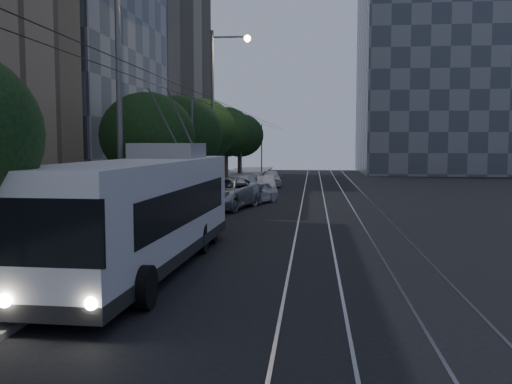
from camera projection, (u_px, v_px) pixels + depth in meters
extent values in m
plane|color=black|center=(284.00, 255.00, 19.48)|extent=(120.00, 120.00, 0.00)
cube|color=slate|center=(192.00, 196.00, 40.04)|extent=(5.00, 90.00, 0.15)
cube|color=gray|center=(303.00, 198.00, 39.27)|extent=(0.08, 90.00, 0.02)
cube|color=gray|center=(324.00, 198.00, 39.13)|extent=(0.08, 90.00, 0.02)
cube|color=gray|center=(347.00, 198.00, 38.97)|extent=(0.08, 90.00, 0.02)
cube|color=gray|center=(368.00, 199.00, 38.83)|extent=(0.08, 90.00, 0.02)
cylinder|color=black|center=(243.00, 117.00, 39.20)|extent=(0.02, 90.00, 0.02)
cylinder|color=black|center=(253.00, 117.00, 39.13)|extent=(0.02, 90.00, 0.02)
cylinder|color=#5E5E60|center=(192.00, 158.00, 29.66)|extent=(0.14, 0.14, 6.00)
cylinder|color=#5E5E60|center=(241.00, 152.00, 49.48)|extent=(0.14, 0.14, 6.00)
cylinder|color=#5E5E60|center=(262.00, 149.00, 69.30)|extent=(0.14, 0.14, 6.00)
cube|color=#3E454E|center=(43.00, 18.00, 42.04)|extent=(14.00, 18.00, 26.00)
cube|color=gray|center=(129.00, 20.00, 61.52)|extent=(14.00, 22.00, 34.00)
cube|color=#3E454E|center=(451.00, 77.00, 71.15)|extent=(22.00, 18.00, 24.00)
cube|color=white|center=(142.00, 210.00, 17.02)|extent=(3.07, 12.45, 2.94)
cube|color=black|center=(143.00, 253.00, 17.14)|extent=(3.11, 12.49, 0.36)
cube|color=black|center=(147.00, 204.00, 17.52)|extent=(3.04, 9.88, 1.08)
cube|color=black|center=(47.00, 233.00, 10.90)|extent=(2.33, 0.16, 1.34)
cube|color=black|center=(187.00, 186.00, 23.10)|extent=(2.13, 0.16, 1.03)
cube|color=#28F032|center=(45.00, 185.00, 10.82)|extent=(1.65, 0.12, 0.33)
cube|color=gray|center=(168.00, 151.00, 19.94)|extent=(2.31, 2.35, 0.51)
sphere|color=white|center=(4.00, 301.00, 11.06)|extent=(0.27, 0.27, 0.27)
sphere|color=white|center=(91.00, 303.00, 10.88)|extent=(0.27, 0.27, 0.27)
cylinder|color=#5E5E60|center=(167.00, 124.00, 20.96)|extent=(0.06, 4.66, 2.26)
cylinder|color=#5E5E60|center=(183.00, 124.00, 20.90)|extent=(0.06, 4.66, 2.26)
cylinder|color=black|center=(41.00, 285.00, 13.34)|extent=(0.31, 1.03, 1.03)
cylinder|color=black|center=(146.00, 287.00, 13.09)|extent=(0.31, 1.03, 1.03)
cylinder|color=black|center=(131.00, 237.00, 19.96)|extent=(0.31, 1.03, 1.03)
cylinder|color=black|center=(202.00, 239.00, 19.71)|extent=(0.31, 1.03, 1.03)
cylinder|color=black|center=(147.00, 229.00, 21.92)|extent=(0.31, 1.03, 1.03)
cylinder|color=black|center=(212.00, 230.00, 21.67)|extent=(0.31, 1.03, 1.03)
imported|color=#B2B5BA|center=(223.00, 193.00, 33.11)|extent=(4.43, 7.04, 1.81)
imported|color=silver|center=(254.00, 192.00, 35.75)|extent=(3.10, 4.45, 1.41)
imported|color=silver|center=(239.00, 186.00, 40.21)|extent=(2.48, 5.49, 1.56)
imported|color=silver|center=(265.00, 184.00, 43.98)|extent=(1.87, 3.95, 1.25)
imported|color=silver|center=(271.00, 178.00, 49.65)|extent=(2.13, 4.41, 1.45)
cylinder|color=#31221B|center=(148.00, 199.00, 25.96)|extent=(0.44, 0.44, 2.56)
ellipsoid|color=black|center=(147.00, 135.00, 25.71)|extent=(4.29, 4.29, 3.86)
cylinder|color=#31221B|center=(180.00, 189.00, 32.06)|extent=(0.44, 0.44, 2.42)
ellipsoid|color=black|center=(179.00, 135.00, 31.79)|extent=(4.89, 4.89, 4.40)
cylinder|color=#31221B|center=(202.00, 176.00, 40.84)|extent=(0.44, 0.44, 2.83)
ellipsoid|color=black|center=(201.00, 130.00, 40.56)|extent=(5.00, 5.00, 4.50)
cylinder|color=#31221B|center=(226.00, 170.00, 48.80)|extent=(0.44, 0.44, 2.95)
ellipsoid|color=black|center=(225.00, 132.00, 48.52)|extent=(4.71, 4.71, 4.24)
cylinder|color=#31221B|center=(240.00, 167.00, 58.17)|extent=(0.44, 0.44, 2.72)
ellipsoid|color=black|center=(240.00, 135.00, 57.90)|extent=(4.88, 4.88, 4.39)
cylinder|color=#5E5E60|center=(120.00, 118.00, 19.96)|extent=(0.20, 0.20, 9.40)
cylinder|color=#5E5E60|center=(213.00, 116.00, 38.33)|extent=(0.20, 0.20, 11.25)
cylinder|color=#5E5E60|center=(231.00, 37.00, 37.76)|extent=(2.48, 0.12, 0.12)
sphere|color=#EDCD82|center=(247.00, 38.00, 37.65)|extent=(0.44, 0.44, 0.44)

